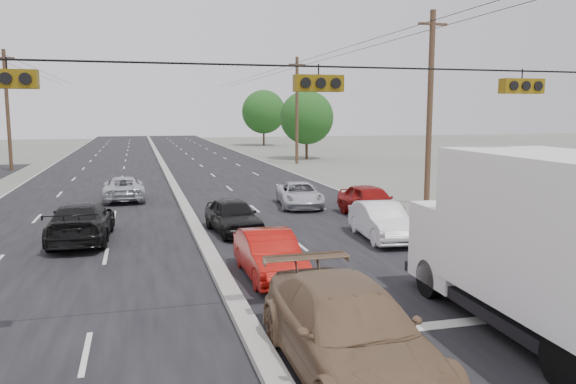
% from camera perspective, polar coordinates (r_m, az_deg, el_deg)
% --- Properties ---
extents(ground, '(200.00, 200.00, 0.00)m').
position_cam_1_polar(ground, '(12.63, -3.78, -14.47)').
color(ground, '#606356').
rests_on(ground, ground).
extents(road_surface, '(20.00, 160.00, 0.02)m').
position_cam_1_polar(road_surface, '(41.79, -11.91, 1.24)').
color(road_surface, black).
rests_on(road_surface, ground).
extents(center_median, '(0.50, 160.00, 0.20)m').
position_cam_1_polar(center_median, '(41.78, -11.91, 1.38)').
color(center_median, gray).
rests_on(center_median, ground).
extents(utility_pole_left_c, '(1.60, 0.30, 10.00)m').
position_cam_1_polar(utility_pole_left_c, '(52.46, -26.61, 7.51)').
color(utility_pole_left_c, '#422D1E').
rests_on(utility_pole_left_c, ground).
extents(utility_pole_right_b, '(1.60, 0.30, 10.00)m').
position_cam_1_polar(utility_pole_right_b, '(30.29, 14.21, 8.33)').
color(utility_pole_right_b, '#422D1E').
rests_on(utility_pole_right_b, ground).
extents(utility_pole_right_c, '(1.60, 0.30, 10.00)m').
position_cam_1_polar(utility_pole_right_c, '(53.52, 0.91, 8.35)').
color(utility_pole_right_c, '#422D1E').
rests_on(utility_pole_right_c, ground).
extents(traffic_signals, '(25.00, 0.30, 0.54)m').
position_cam_1_polar(traffic_signals, '(12.04, 2.65, 11.18)').
color(traffic_signals, black).
rests_on(traffic_signals, ground).
extents(tree_right_mid, '(5.60, 5.60, 7.14)m').
position_cam_1_polar(tree_right_mid, '(59.03, 1.92, 7.57)').
color(tree_right_mid, '#382619').
rests_on(tree_right_mid, ground).
extents(tree_right_far, '(6.40, 6.40, 8.16)m').
position_cam_1_polar(tree_right_far, '(83.47, -2.49, 8.14)').
color(tree_right_far, '#382619').
rests_on(tree_right_far, ground).
extents(box_truck, '(3.06, 7.99, 4.00)m').
position_cam_1_polar(box_truck, '(13.38, 24.45, -4.69)').
color(box_truck, black).
rests_on(box_truck, ground).
extents(tan_sedan, '(2.36, 5.75, 1.67)m').
position_cam_1_polar(tan_sedan, '(10.72, 6.17, -13.91)').
color(tan_sedan, brown).
rests_on(tan_sedan, ground).
extents(red_sedan, '(1.49, 4.15, 1.36)m').
position_cam_1_polar(red_sedan, '(16.61, -1.91, -6.43)').
color(red_sedan, '#A40F0A').
rests_on(red_sedan, ground).
extents(queue_car_a, '(2.12, 4.28, 1.40)m').
position_cam_1_polar(queue_car_a, '(22.72, -5.59, -2.47)').
color(queue_car_a, black).
rests_on(queue_car_a, ground).
extents(queue_car_b, '(1.88, 4.38, 1.40)m').
position_cam_1_polar(queue_car_b, '(21.79, 9.47, -2.99)').
color(queue_car_b, white).
rests_on(queue_car_b, ground).
extents(queue_car_c, '(2.67, 4.74, 1.25)m').
position_cam_1_polar(queue_car_c, '(28.98, 1.18, -0.30)').
color(queue_car_c, silver).
rests_on(queue_car_c, ground).
extents(queue_car_d, '(1.92, 4.38, 1.25)m').
position_cam_1_polar(queue_car_d, '(21.80, 18.22, -3.48)').
color(queue_car_d, navy).
rests_on(queue_car_d, ground).
extents(queue_car_e, '(1.96, 4.52, 1.52)m').
position_cam_1_polar(queue_car_e, '(26.18, 8.32, -0.98)').
color(queue_car_e, maroon).
rests_on(queue_car_e, ground).
extents(oncoming_near, '(2.34, 5.35, 1.53)m').
position_cam_1_polar(oncoming_near, '(22.53, -20.24, -2.85)').
color(oncoming_near, black).
rests_on(oncoming_near, ground).
extents(oncoming_far, '(2.32, 4.82, 1.32)m').
position_cam_1_polar(oncoming_far, '(32.44, -16.36, 0.34)').
color(oncoming_far, '#AFB3B8').
rests_on(oncoming_far, ground).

